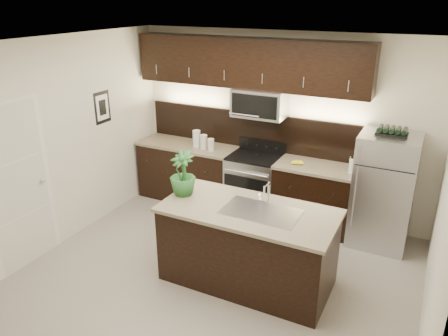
% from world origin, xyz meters
% --- Properties ---
extents(ground, '(4.50, 4.50, 0.00)m').
position_xyz_m(ground, '(0.00, 0.00, 0.00)').
color(ground, gray).
rests_on(ground, ground).
extents(room_walls, '(4.52, 4.02, 2.71)m').
position_xyz_m(room_walls, '(-0.11, -0.04, 1.70)').
color(room_walls, beige).
rests_on(room_walls, ground).
extents(counter_run, '(3.51, 0.65, 0.94)m').
position_xyz_m(counter_run, '(-0.46, 1.69, 0.47)').
color(counter_run, black).
rests_on(counter_run, ground).
extents(upper_fixtures, '(3.49, 0.40, 1.66)m').
position_xyz_m(upper_fixtures, '(-0.43, 1.84, 2.14)').
color(upper_fixtures, black).
rests_on(upper_fixtures, counter_run).
extents(island, '(1.96, 0.96, 0.94)m').
position_xyz_m(island, '(0.36, 0.05, 0.47)').
color(island, black).
rests_on(island, ground).
extents(sink_faucet, '(0.84, 0.50, 0.28)m').
position_xyz_m(sink_faucet, '(0.51, 0.06, 0.96)').
color(sink_faucet, silver).
rests_on(sink_faucet, island).
extents(refrigerator, '(0.74, 0.67, 1.53)m').
position_xyz_m(refrigerator, '(1.59, 1.63, 0.77)').
color(refrigerator, '#B2B2B7').
rests_on(refrigerator, ground).
extents(wine_rack, '(0.38, 0.23, 0.09)m').
position_xyz_m(wine_rack, '(1.59, 1.63, 1.57)').
color(wine_rack, black).
rests_on(wine_rack, refrigerator).
extents(plant, '(0.35, 0.35, 0.54)m').
position_xyz_m(plant, '(-0.49, 0.06, 1.21)').
color(plant, '#255E27').
rests_on(plant, island).
extents(canisters, '(0.39, 0.17, 0.26)m').
position_xyz_m(canisters, '(-1.11, 1.62, 1.06)').
color(canisters, silver).
rests_on(canisters, counter_run).
extents(french_press, '(0.11, 0.11, 0.31)m').
position_xyz_m(french_press, '(1.17, 1.64, 1.06)').
color(french_press, silver).
rests_on(french_press, counter_run).
extents(bananas, '(0.22, 0.19, 0.06)m').
position_xyz_m(bananas, '(0.37, 1.61, 0.97)').
color(bananas, yellow).
rests_on(bananas, counter_run).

